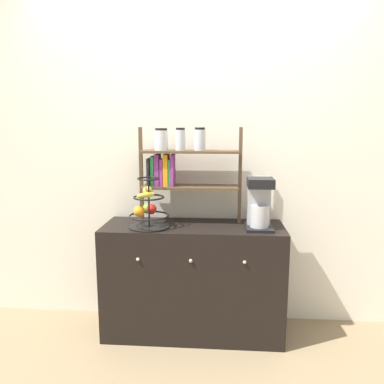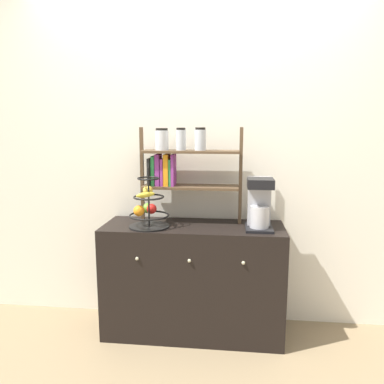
{
  "view_description": "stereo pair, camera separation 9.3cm",
  "coord_description": "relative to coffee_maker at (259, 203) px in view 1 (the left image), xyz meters",
  "views": [
    {
      "loc": [
        0.19,
        -2.33,
        1.49
      ],
      "look_at": [
        -0.01,
        0.22,
        1.05
      ],
      "focal_mm": 35.0,
      "sensor_mm": 36.0,
      "label": 1
    },
    {
      "loc": [
        0.28,
        -2.32,
        1.49
      ],
      "look_at": [
        -0.01,
        0.22,
        1.05
      ],
      "focal_mm": 35.0,
      "sensor_mm": 36.0,
      "label": 2
    }
  ],
  "objects": [
    {
      "name": "ground_plane",
      "position": [
        -0.45,
        -0.2,
        -0.98
      ],
      "size": [
        12.0,
        12.0,
        0.0
      ],
      "primitive_type": "plane",
      "color": "#847051"
    },
    {
      "name": "fruit_stand",
      "position": [
        -0.76,
        -0.04,
        -0.04
      ],
      "size": [
        0.28,
        0.28,
        0.41
      ],
      "color": "black",
      "rests_on": "sideboard"
    },
    {
      "name": "coffee_maker",
      "position": [
        0.0,
        0.0,
        0.0
      ],
      "size": [
        0.18,
        0.23,
        0.35
      ],
      "color": "black",
      "rests_on": "sideboard"
    },
    {
      "name": "wall_back",
      "position": [
        -0.45,
        0.29,
        0.32
      ],
      "size": [
        7.0,
        0.05,
        2.6
      ],
      "primitive_type": "cube",
      "color": "silver",
      "rests_on": "ground_plane"
    },
    {
      "name": "sideboard",
      "position": [
        -0.45,
        0.02,
        -0.58
      ],
      "size": [
        1.27,
        0.47,
        0.81
      ],
      "color": "black",
      "rests_on": "ground_plane"
    },
    {
      "name": "shelf_hutch",
      "position": [
        -0.58,
        0.12,
        0.25
      ],
      "size": [
        0.73,
        0.2,
        0.68
      ],
      "color": "brown",
      "rests_on": "sideboard"
    }
  ]
}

